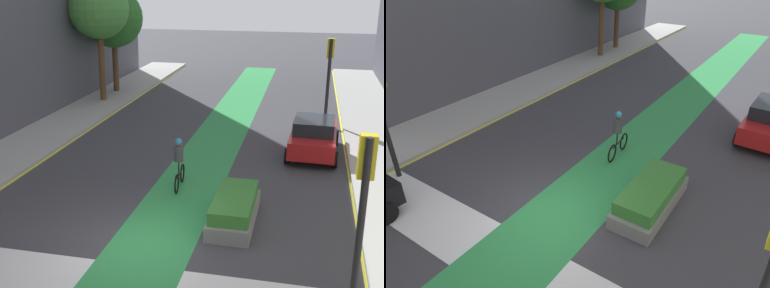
{
  "view_description": "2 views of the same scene",
  "coord_description": "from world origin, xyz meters",
  "views": [
    {
      "loc": [
        4.3,
        -12.08,
        7.04
      ],
      "look_at": [
        0.45,
        4.44,
        1.54
      ],
      "focal_mm": 48.07,
      "sensor_mm": 36.0,
      "label": 1
    },
    {
      "loc": [
        5.2,
        -6.21,
        6.84
      ],
      "look_at": [
        -0.36,
        2.09,
        1.29
      ],
      "focal_mm": 32.83,
      "sensor_mm": 36.0,
      "label": 2
    }
  ],
  "objects": [
    {
      "name": "ground_plane",
      "position": [
        0.0,
        0.0,
        0.0
      ],
      "size": [
        120.0,
        120.0,
        0.0
      ],
      "primitive_type": "plane",
      "color": "#38383D"
    },
    {
      "name": "bike_lane_paint",
      "position": [
        0.34,
        0.0,
        0.0
      ],
      "size": [
        2.4,
        60.0,
        0.01
      ],
      "primitive_type": "cube",
      "color": "#2D8C47",
      "rests_on": "ground_plane"
    },
    {
      "name": "crosswalk_band",
      "position": [
        0.0,
        -2.0,
        0.0
      ],
      "size": [
        12.0,
        1.8,
        0.01
      ],
      "primitive_type": "cube",
      "color": "silver",
      "rests_on": "ground_plane"
    },
    {
      "name": "curb_stripe_right",
      "position": [
        6.0,
        0.0,
        0.01
      ],
      "size": [
        0.16,
        60.0,
        0.01
      ],
      "primitive_type": "cube",
      "color": "yellow",
      "rests_on": "ground_plane"
    },
    {
      "name": "traffic_signal_near_right",
      "position": [
        5.56,
        -1.57,
        2.81
      ],
      "size": [
        0.35,
        0.52,
        3.99
      ],
      "color": "black",
      "rests_on": "ground_plane"
    },
    {
      "name": "traffic_signal_far_right",
      "position": [
        5.16,
        13.72,
        2.99
      ],
      "size": [
        0.35,
        0.52,
        4.27
      ],
      "color": "black",
      "rests_on": "ground_plane"
    },
    {
      "name": "car_red_right_far",
      "position": [
        4.6,
        8.87,
        0.8
      ],
      "size": [
        2.18,
        4.28,
        1.57
      ],
      "color": "#A51919",
      "rests_on": "ground_plane"
    },
    {
      "name": "cyclist_in_lane",
      "position": [
        0.08,
        4.05,
        0.97
      ],
      "size": [
        0.32,
        1.73,
        1.86
      ],
      "color": "black",
      "rests_on": "ground_plane"
    },
    {
      "name": "street_tree_near",
      "position": [
        -7.56,
        15.73,
        5.36
      ],
      "size": [
        3.42,
        3.42,
        6.96
      ],
      "color": "brown",
      "rests_on": "sidewalk_left"
    },
    {
      "name": "street_tree_far",
      "position": [
        -7.76,
        18.37,
        4.66
      ],
      "size": [
        3.63,
        3.63,
        6.35
      ],
      "color": "brown",
      "rests_on": "sidewalk_left"
    },
    {
      "name": "median_planter",
      "position": [
        2.34,
        1.94,
        0.4
      ],
      "size": [
        1.27,
        3.12,
        0.85
      ],
      "color": "slate",
      "rests_on": "ground_plane"
    }
  ]
}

